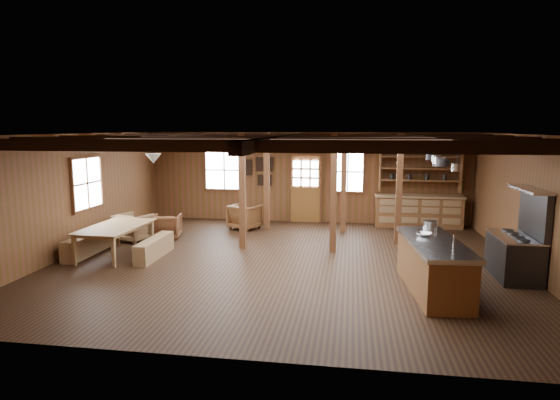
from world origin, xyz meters
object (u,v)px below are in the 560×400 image
object	(u,v)px
dining_table	(118,241)
armchair_a	(167,226)
commercial_range	(517,249)
armchair_b	(245,217)
kitchen_island	(433,266)
armchair_c	(134,227)

from	to	relation	value
dining_table	armchair_a	size ratio (longest dim) A/B	2.82
commercial_range	armchair_a	xyz separation A→B (m)	(-8.10, 2.16, -0.27)
armchair_a	armchair_b	distance (m)	2.31
kitchen_island	armchair_b	size ratio (longest dim) A/B	3.21
kitchen_island	dining_table	world-z (taller)	kitchen_island
kitchen_island	armchair_a	distance (m)	7.11
armchair_b	armchair_c	size ratio (longest dim) A/B	1.00
commercial_range	armchair_b	xyz separation A→B (m)	(-6.29, 3.60, -0.23)
dining_table	armchair_b	distance (m)	3.97
armchair_c	kitchen_island	bearing A→B (deg)	175.63
dining_table	armchair_c	size ratio (longest dim) A/B	2.50
kitchen_island	armchair_a	world-z (taller)	kitchen_island
kitchen_island	armchair_a	size ratio (longest dim) A/B	3.63
armchair_a	armchair_c	world-z (taller)	armchair_c
armchair_a	armchair_c	distance (m)	0.85
commercial_range	dining_table	bearing A→B (deg)	177.75
kitchen_island	armchair_a	xyz separation A→B (m)	(-6.35, 3.20, -0.16)
armchair_b	armchair_c	distance (m)	3.16
commercial_range	armchair_a	world-z (taller)	commercial_range
dining_table	armchair_c	distance (m)	1.44
kitchen_island	armchair_c	bearing A→B (deg)	152.86
commercial_range	armchair_b	bearing A→B (deg)	150.23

